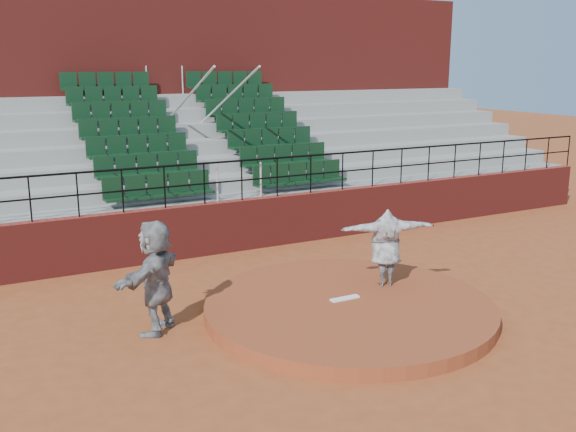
# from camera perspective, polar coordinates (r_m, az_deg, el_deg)

# --- Properties ---
(ground) EXTENTS (90.00, 90.00, 0.00)m
(ground) POSITION_cam_1_polar(r_m,az_deg,el_deg) (12.44, 5.44, -8.66)
(ground) COLOR brown
(ground) RESTS_ON ground
(pitchers_mound) EXTENTS (5.50, 5.50, 0.25)m
(pitchers_mound) POSITION_cam_1_polar(r_m,az_deg,el_deg) (12.39, 5.45, -8.12)
(pitchers_mound) COLOR brown
(pitchers_mound) RESTS_ON ground
(pitching_rubber) EXTENTS (0.60, 0.15, 0.03)m
(pitching_rubber) POSITION_cam_1_polar(r_m,az_deg,el_deg) (12.46, 5.08, -7.30)
(pitching_rubber) COLOR white
(pitching_rubber) RESTS_ON pitchers_mound
(boundary_wall) EXTENTS (24.00, 0.30, 1.30)m
(boundary_wall) POSITION_cam_1_polar(r_m,az_deg,el_deg) (16.44, -4.06, -0.77)
(boundary_wall) COLOR maroon
(boundary_wall) RESTS_ON ground
(wall_railing) EXTENTS (24.04, 0.05, 1.03)m
(wall_railing) POSITION_cam_1_polar(r_m,az_deg,el_deg) (16.16, -4.14, 3.98)
(wall_railing) COLOR black
(wall_railing) RESTS_ON boundary_wall
(seating_deck) EXTENTS (24.00, 5.97, 4.63)m
(seating_deck) POSITION_cam_1_polar(r_m,az_deg,el_deg) (19.61, -8.42, 3.75)
(seating_deck) COLOR gray
(seating_deck) RESTS_ON ground
(press_box_facade) EXTENTS (24.00, 3.00, 7.10)m
(press_box_facade) POSITION_cam_1_polar(r_m,az_deg,el_deg) (23.14, -11.93, 10.33)
(press_box_facade) COLOR maroon
(press_box_facade) RESTS_ON ground
(pitcher) EXTENTS (2.02, 1.06, 1.59)m
(pitcher) POSITION_cam_1_polar(r_m,az_deg,el_deg) (13.10, 8.70, -2.78)
(pitcher) COLOR black
(pitcher) RESTS_ON pitchers_mound
(fielder) EXTENTS (1.77, 1.75, 2.04)m
(fielder) POSITION_cam_1_polar(r_m,az_deg,el_deg) (11.52, -11.67, -5.29)
(fielder) COLOR black
(fielder) RESTS_ON ground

